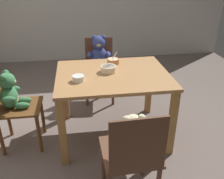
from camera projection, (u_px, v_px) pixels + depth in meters
ground_plane at (113, 134)px, 2.73m from camera, size 5.20×5.20×0.04m
dining_table at (113, 84)px, 2.45m from camera, size 1.11×0.87×0.73m
teddy_chair_near_front at (132, 146)px, 1.71m from camera, size 0.43×0.42×0.86m
teddy_chair_near_left at (11, 98)px, 2.32m from camera, size 0.42×0.38×0.89m
teddy_chair_far_center at (99, 59)px, 3.22m from camera, size 0.44×0.44×0.89m
porridge_bowl_white_near_left at (78, 78)px, 2.23m from camera, size 0.11×0.11×0.05m
porridge_bowl_terracotta_far_center at (113, 61)px, 2.63m from camera, size 0.13×0.13×0.12m
porridge_bowl_cream_center at (108, 69)px, 2.42m from camera, size 0.16×0.16×0.14m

